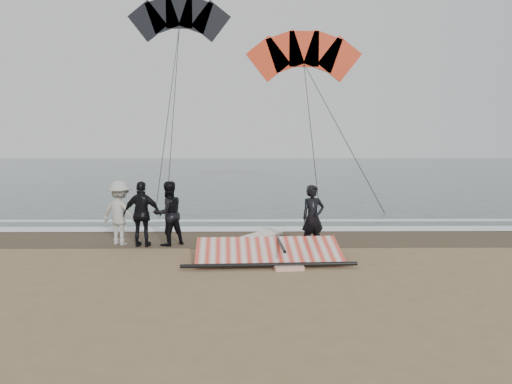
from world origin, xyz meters
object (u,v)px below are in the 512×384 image
board_cream (253,238)px  sail_rig (266,252)px  man_main (313,218)px  board_white (280,257)px

board_cream → sail_rig: sail_rig is taller
man_main → board_cream: bearing=121.4°
board_white → board_cream: (-0.68, 2.37, 0.00)m
board_white → board_cream: size_ratio=1.01×
sail_rig → board_cream: bearing=97.0°
man_main → board_white: bearing=-152.0°
man_main → sail_rig: (-1.33, -1.10, -0.71)m
man_main → board_white: size_ratio=0.74×
board_white → board_cream: bearing=98.5°
man_main → board_cream: size_ratio=0.74×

